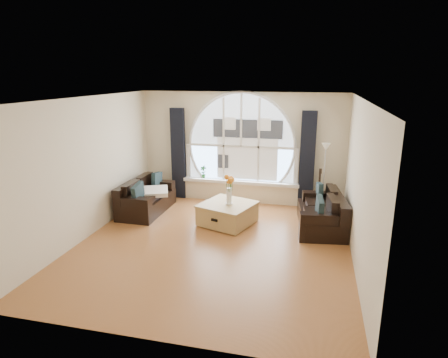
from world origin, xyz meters
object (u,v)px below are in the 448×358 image
coffee_chest (228,213)px  sofa_left (146,195)px  vase_flowers (229,186)px  sofa_right (321,210)px  potted_plant (203,172)px  guitar (319,190)px  floor_lamp (324,178)px

coffee_chest → sofa_left: bearing=-170.1°
coffee_chest → vase_flowers: bearing=-11.7°
sofa_right → potted_plant: bearing=148.0°
guitar → potted_plant: bearing=170.6°
potted_plant → vase_flowers: bearing=-57.0°
coffee_chest → potted_plant: size_ratio=3.19×
sofa_left → vase_flowers: bearing=-8.7°
sofa_right → coffee_chest: bearing=179.3°
vase_flowers → guitar: vase_flowers is taller
potted_plant → coffee_chest: bearing=-57.6°
coffee_chest → floor_lamp: size_ratio=0.64×
coffee_chest → potted_plant: (-0.98, 1.55, 0.46)m
potted_plant → sofa_left: bearing=-129.6°
sofa_left → vase_flowers: size_ratio=2.33×
sofa_right → vase_flowers: (-1.90, -0.27, 0.45)m
sofa_left → vase_flowers: 2.11m
sofa_left → floor_lamp: (3.97, 1.01, 0.40)m
sofa_left → floor_lamp: size_ratio=1.02×
sofa_right → guitar: bearing=85.2°
sofa_right → floor_lamp: bearing=80.2°
guitar → sofa_left: bearing=-169.9°
sofa_right → sofa_left: bearing=171.0°
sofa_right → vase_flowers: vase_flowers is taller
sofa_right → coffee_chest: sofa_right is taller
sofa_right → guitar: (-0.05, 0.99, 0.13)m
vase_flowers → floor_lamp: (1.93, 1.36, -0.05)m
floor_lamp → potted_plant: bearing=175.9°
sofa_left → coffee_chest: bearing=-8.2°
coffee_chest → floor_lamp: (1.97, 1.34, 0.55)m
vase_flowers → potted_plant: 1.88m
sofa_left → potted_plant: size_ratio=5.10×
guitar → potted_plant: size_ratio=3.31×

